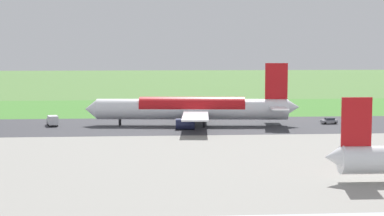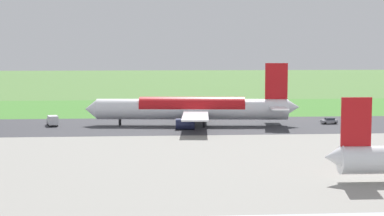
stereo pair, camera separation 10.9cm
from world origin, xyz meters
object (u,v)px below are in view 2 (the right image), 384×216
service_car_followme (329,121)px  service_truck_baggage (53,120)px  airliner_main (194,109)px  no_stopping_sign (179,107)px  traffic_cone_orange (163,111)px

service_car_followme → service_truck_baggage: bearing=-1.4°
airliner_main → service_car_followme: (-35.19, -0.67, -3.51)m
service_truck_baggage → service_car_followme: size_ratio=1.41×
airliner_main → service_truck_baggage: size_ratio=8.75×
no_stopping_sign → traffic_cone_orange: size_ratio=4.05×
service_truck_baggage → traffic_cone_orange: 44.54m
service_truck_baggage → no_stopping_sign: (-33.92, -33.91, -0.07)m
traffic_cone_orange → service_car_followme: bearing=139.6°
airliner_main → traffic_cone_orange: (6.48, -36.18, -4.08)m
traffic_cone_orange → no_stopping_sign: bearing=-179.0°
no_stopping_sign → traffic_cone_orange: no_stopping_sign is taller
airliner_main → service_car_followme: airliner_main is taller
airliner_main → no_stopping_sign: airliner_main is taller
service_car_followme → traffic_cone_orange: size_ratio=7.96×
service_car_followme → no_stopping_sign: bearing=-44.1°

